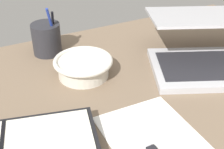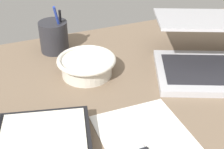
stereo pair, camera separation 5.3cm
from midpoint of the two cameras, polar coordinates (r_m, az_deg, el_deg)
The scene contains 5 objects.
desk_top at distance 75.73cm, azimuth 5.41°, elevation -8.08°, with size 140.00×100.00×2.00cm, color #75604C.
laptop at distance 95.35cm, azimuth 20.10°, elevation 3.65°, with size 44.39×43.38×14.77cm.
bowl at distance 88.11cm, azimuth -2.95°, elevation 1.69°, with size 16.71×16.71×5.41cm.
pen_cup at distance 101.19cm, azimuth -9.09°, elevation 6.86°, with size 9.01×9.01×16.07cm.
paper_sheet_front at distance 67.72cm, azimuth 10.38°, elevation -13.33°, with size 19.24×29.92×0.16cm, color white.
Camera 2 is at (-25.52, -51.59, 50.03)cm, focal length 50.00 mm.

